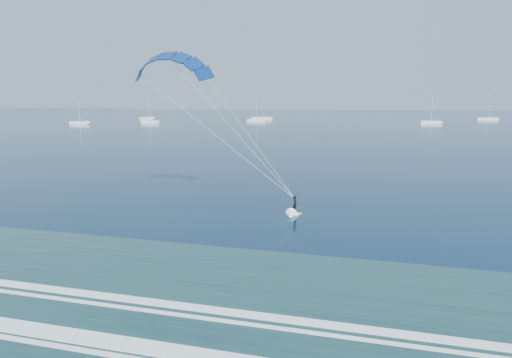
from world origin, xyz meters
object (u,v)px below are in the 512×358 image
object	(u,v)px
sailboat_2	(262,118)
sailboat_4	(488,119)
kitesurfer_rig	(226,123)
sailboat_1	(257,120)
sailboat_8	(80,123)
sailboat_3	(431,122)
sailboat_0	(150,122)
sailboat_7	(147,118)

from	to	relation	value
sailboat_2	sailboat_4	distance (m)	113.29
kitesurfer_rig	sailboat_4	size ratio (longest dim) A/B	1.34
sailboat_1	sailboat_2	world-z (taller)	sailboat_2
kitesurfer_rig	sailboat_8	size ratio (longest dim) A/B	1.70
sailboat_3	sailboat_2	bearing A→B (deg)	165.22
sailboat_0	sailboat_2	world-z (taller)	sailboat_2
sailboat_2	sailboat_7	size ratio (longest dim) A/B	1.14
sailboat_4	sailboat_1	bearing A→B (deg)	-156.22
sailboat_3	sailboat_7	xyz separation A→B (m)	(-136.37, 4.35, 0.02)
kitesurfer_rig	sailboat_0	world-z (taller)	kitesurfer_rig
kitesurfer_rig	sailboat_8	bearing A→B (deg)	130.70
sailboat_8	sailboat_4	bearing A→B (deg)	27.11
sailboat_4	sailboat_8	size ratio (longest dim) A/B	1.28
kitesurfer_rig	sailboat_1	size ratio (longest dim) A/B	1.41
sailboat_0	sailboat_3	distance (m)	120.15
sailboat_0	sailboat_8	world-z (taller)	sailboat_0
sailboat_2	sailboat_4	bearing A→B (deg)	12.27
sailboat_0	sailboat_7	xyz separation A→B (m)	(-19.72, 33.14, 0.03)
sailboat_3	sailboat_4	size ratio (longest dim) A/B	0.89
sailboat_4	sailboat_8	world-z (taller)	sailboat_4
sailboat_4	sailboat_7	bearing A→B (deg)	-166.29
sailboat_7	sailboat_2	bearing A→B (deg)	16.46
sailboat_3	sailboat_1	bearing A→B (deg)	-178.42
kitesurfer_rig	sailboat_4	bearing A→B (deg)	73.23
sailboat_2	sailboat_7	distance (m)	58.98
sailboat_0	sailboat_3	bearing A→B (deg)	13.86
sailboat_2	sailboat_8	world-z (taller)	sailboat_2
kitesurfer_rig	sailboat_1	bearing A→B (deg)	104.41
sailboat_2	sailboat_8	size ratio (longest dim) A/B	1.39
sailboat_4	sailboat_7	world-z (taller)	sailboat_4
sailboat_0	sailboat_2	distance (m)	61.99
sailboat_1	sailboat_7	size ratio (longest dim) A/B	0.99
kitesurfer_rig	sailboat_7	xyz separation A→B (m)	(-102.82, 173.09, -7.58)
sailboat_1	sailboat_7	distance (m)	60.36
sailboat_3	kitesurfer_rig	bearing A→B (deg)	-101.25
kitesurfer_rig	sailboat_8	world-z (taller)	kitesurfer_rig
sailboat_2	sailboat_3	world-z (taller)	sailboat_2
sailboat_7	kitesurfer_rig	bearing A→B (deg)	-59.29
sailboat_7	sailboat_8	bearing A→B (deg)	-96.26
kitesurfer_rig	sailboat_8	distance (m)	165.84
sailboat_7	sailboat_8	xyz separation A→B (m)	(-5.21, -47.50, -0.04)
kitesurfer_rig	sailboat_4	distance (m)	223.52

